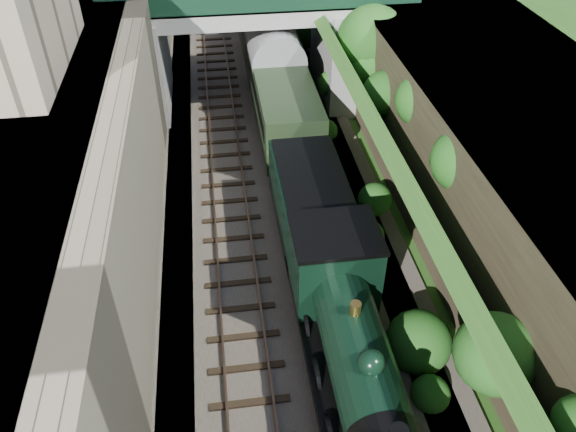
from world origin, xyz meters
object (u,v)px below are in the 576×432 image
object	(u,v)px
road_bridge	(267,31)
tree	(373,43)
locomotive	(353,348)
tender	(311,207)

from	to	relation	value
road_bridge	tree	distance (m)	6.34
locomotive	tender	world-z (taller)	locomotive
road_bridge	tree	size ratio (longest dim) A/B	2.42
road_bridge	tree	bearing A→B (deg)	-38.04
road_bridge	locomotive	bearing A→B (deg)	-89.28
road_bridge	locomotive	size ratio (longest dim) A/B	1.56
tree	locomotive	bearing A→B (deg)	-105.97
locomotive	tender	xyz separation A→B (m)	(-0.00, 7.36, -0.27)
road_bridge	tree	world-z (taller)	road_bridge
locomotive	tree	bearing A→B (deg)	74.03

